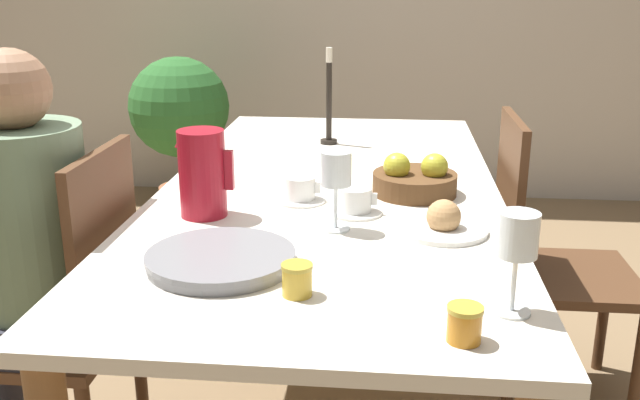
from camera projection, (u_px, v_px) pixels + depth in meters
name	position (u px, v px, depth m)	size (l,w,h in m)	color
dining_table	(330.00, 216.00, 2.05)	(0.94, 1.97, 0.75)	silver
chair_person_side	(67.00, 316.00, 1.84)	(0.42, 0.42, 0.92)	#51331E
chair_opposite	(544.00, 258.00, 2.21)	(0.42, 0.42, 0.92)	#51331E
person_seated	(18.00, 244.00, 1.75)	(0.39, 0.41, 1.17)	#33333D
red_pitcher	(202.00, 173.00, 1.74)	(0.14, 0.11, 0.21)	#A31423
wine_glass_water	(336.00, 172.00, 1.63)	(0.07, 0.07, 0.19)	white
wine_glass_juice	(517.00, 241.00, 1.22)	(0.07, 0.07, 0.19)	white
teacup_near_person	(356.00, 203.00, 1.77)	(0.13, 0.13, 0.07)	white
teacup_across	(300.00, 191.00, 1.87)	(0.13, 0.13, 0.07)	white
serving_tray	(221.00, 259.00, 1.46)	(0.31, 0.31, 0.03)	gray
bread_plate	(443.00, 223.00, 1.65)	(0.21, 0.21, 0.08)	white
jam_jar_amber	(465.00, 322.00, 1.15)	(0.06, 0.06, 0.06)	#C67A1E
jam_jar_red	(295.00, 278.00, 1.32)	(0.06, 0.06, 0.06)	gold
fruit_bowl	(415.00, 180.00, 1.93)	(0.23, 0.23, 0.12)	brown
candlestick_tall	(329.00, 107.00, 2.48)	(0.06, 0.06, 0.33)	black
potted_plant	(180.00, 116.00, 3.85)	(0.54, 0.54, 0.91)	#A8603D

